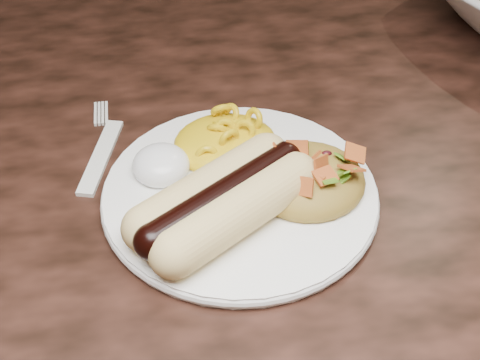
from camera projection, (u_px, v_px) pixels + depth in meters
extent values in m
cube|color=#46241A|center=(196.00, 131.00, 0.66)|extent=(1.60, 0.90, 0.04)
cylinder|color=white|center=(240.00, 194.00, 0.55)|extent=(0.24, 0.24, 0.01)
cylinder|color=#E7C679|center=(227.00, 215.00, 0.50)|extent=(0.12, 0.10, 0.04)
cylinder|color=#E7C679|center=(221.00, 186.00, 0.52)|extent=(0.12, 0.10, 0.04)
cylinder|color=black|center=(224.00, 197.00, 0.51)|extent=(0.13, 0.10, 0.03)
ellipsoid|color=gold|center=(225.00, 132.00, 0.58)|extent=(0.10, 0.09, 0.03)
ellipsoid|color=white|center=(160.00, 159.00, 0.55)|extent=(0.06, 0.06, 0.03)
ellipsoid|color=orange|center=(307.00, 175.00, 0.54)|extent=(0.10, 0.09, 0.04)
cube|color=white|center=(101.00, 157.00, 0.59)|extent=(0.05, 0.13, 0.00)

